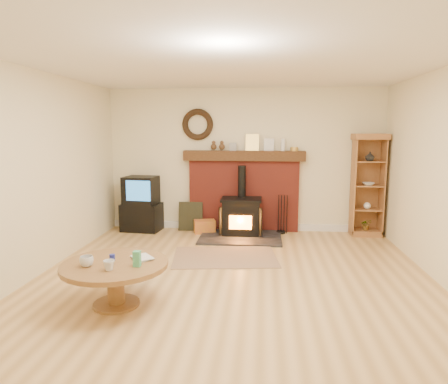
# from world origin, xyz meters

# --- Properties ---
(ground) EXTENTS (5.50, 5.50, 0.00)m
(ground) POSITION_xyz_m (0.00, 0.00, 0.00)
(ground) COLOR tan
(ground) RESTS_ON ground
(room_shell) EXTENTS (5.02, 5.52, 2.61)m
(room_shell) POSITION_xyz_m (-0.02, 0.09, 1.72)
(room_shell) COLOR beige
(room_shell) RESTS_ON ground
(chimney_breast) EXTENTS (2.20, 0.22, 1.78)m
(chimney_breast) POSITION_xyz_m (0.00, 2.67, 0.80)
(chimney_breast) COLOR maroon
(chimney_breast) RESTS_ON ground
(wood_stove) EXTENTS (1.40, 1.00, 1.23)m
(wood_stove) POSITION_xyz_m (-0.02, 2.27, 0.32)
(wood_stove) COLOR black
(wood_stove) RESTS_ON ground
(area_rug) EXTENTS (1.62, 1.22, 0.01)m
(area_rug) POSITION_xyz_m (-0.19, 1.03, 0.01)
(area_rug) COLOR brown
(area_rug) RESTS_ON ground
(tv_unit) EXTENTS (0.74, 0.55, 1.01)m
(tv_unit) POSITION_xyz_m (-1.88, 2.47, 0.48)
(tv_unit) COLOR black
(tv_unit) RESTS_ON ground
(curio_cabinet) EXTENTS (0.58, 0.41, 1.79)m
(curio_cabinet) POSITION_xyz_m (2.17, 2.55, 0.90)
(curio_cabinet) COLOR #935830
(curio_cabinet) RESTS_ON ground
(firelog_box) EXTENTS (0.42, 0.32, 0.23)m
(firelog_box) POSITION_xyz_m (-0.69, 2.40, 0.12)
(firelog_box) COLOR gold
(firelog_box) RESTS_ON ground
(leaning_painting) EXTENTS (0.45, 0.12, 0.53)m
(leaning_painting) POSITION_xyz_m (-0.98, 2.55, 0.27)
(leaning_painting) COLOR black
(leaning_painting) RESTS_ON ground
(fire_tools) EXTENTS (0.19, 0.16, 0.70)m
(fire_tools) POSITION_xyz_m (0.70, 2.50, 0.16)
(fire_tools) COLOR black
(fire_tools) RESTS_ON ground
(coffee_table) EXTENTS (1.11, 1.11, 0.63)m
(coffee_table) POSITION_xyz_m (-1.19, -0.71, 0.38)
(coffee_table) COLOR brown
(coffee_table) RESTS_ON ground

